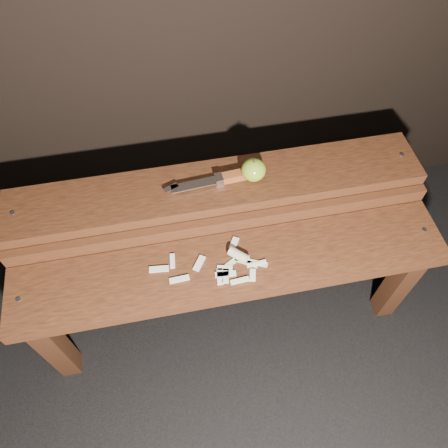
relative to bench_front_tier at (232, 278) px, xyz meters
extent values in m
plane|color=black|center=(0.00, 0.06, -0.35)|extent=(60.00, 60.00, 0.00)
cube|color=#341A0D|center=(-0.54, -0.04, -0.16)|extent=(0.06, 0.06, 0.38)
cube|color=#341A0D|center=(0.54, -0.04, -0.16)|extent=(0.06, 0.06, 0.38)
cube|color=#442110|center=(0.00, 0.01, 0.05)|extent=(1.20, 0.20, 0.04)
cylinder|color=slate|center=(-0.56, 0.01, 0.07)|extent=(0.01, 0.01, 0.00)
cylinder|color=slate|center=(0.56, 0.01, 0.07)|extent=(0.01, 0.01, 0.00)
cube|color=#341A0D|center=(-0.54, 0.26, -0.12)|extent=(0.06, 0.06, 0.46)
cube|color=#341A0D|center=(0.54, 0.26, -0.12)|extent=(0.06, 0.06, 0.46)
cube|color=#442110|center=(0.00, 0.13, 0.09)|extent=(1.20, 0.02, 0.05)
cube|color=#442110|center=(0.00, 0.23, 0.13)|extent=(1.20, 0.18, 0.04)
cylinder|color=slate|center=(-0.56, 0.23, 0.15)|extent=(0.01, 0.01, 0.00)
cylinder|color=slate|center=(0.56, 0.23, 0.15)|extent=(0.01, 0.01, 0.00)
ellipsoid|color=olive|center=(0.11, 0.23, 0.18)|extent=(0.07, 0.07, 0.06)
cylinder|color=#382314|center=(0.11, 0.23, 0.22)|extent=(0.01, 0.01, 0.01)
cube|color=brown|center=(0.07, 0.24, 0.16)|extent=(0.12, 0.04, 0.02)
cube|color=silver|center=(0.01, 0.23, 0.16)|extent=(0.02, 0.03, 0.03)
cube|color=silver|center=(-0.07, 0.23, 0.16)|extent=(0.13, 0.04, 0.00)
cube|color=silver|center=(-0.13, 0.23, 0.16)|extent=(0.05, 0.03, 0.00)
cube|color=beige|center=(-0.16, 0.05, 0.07)|extent=(0.02, 0.04, 0.01)
cube|color=beige|center=(-0.02, -0.03, 0.07)|extent=(0.03, 0.04, 0.01)
cube|color=beige|center=(-0.02, -0.02, 0.07)|extent=(0.06, 0.02, 0.01)
cube|color=beige|center=(0.03, 0.03, 0.07)|extent=(0.04, 0.05, 0.01)
cube|color=beige|center=(0.05, -0.04, 0.07)|extent=(0.02, 0.04, 0.01)
cube|color=beige|center=(-0.15, -0.01, 0.07)|extent=(0.05, 0.02, 0.01)
cube|color=beige|center=(-0.09, 0.03, 0.07)|extent=(0.04, 0.05, 0.01)
cube|color=beige|center=(0.02, 0.07, 0.07)|extent=(0.04, 0.04, 0.01)
cube|color=beige|center=(-0.20, 0.03, 0.07)|extent=(0.05, 0.02, 0.01)
cube|color=beige|center=(0.01, -0.05, 0.07)|extent=(0.05, 0.02, 0.01)
cube|color=beige|center=(-0.04, -0.02, 0.07)|extent=(0.02, 0.05, 0.01)
cube|color=beige|center=(-0.02, 0.00, 0.07)|extent=(0.04, 0.02, 0.01)
cube|color=beige|center=(0.06, 0.00, 0.07)|extent=(0.05, 0.01, 0.01)
cylinder|color=#C9BB8C|center=(0.02, 0.02, 0.08)|extent=(0.06, 0.06, 0.03)
cube|color=#BCC988|center=(0.04, 0.01, 0.07)|extent=(0.06, 0.05, 0.00)
cube|color=#BCC988|center=(0.06, 0.00, 0.07)|extent=(0.06, 0.04, 0.00)
cube|color=#BCC988|center=(0.01, 0.01, 0.07)|extent=(0.06, 0.04, 0.00)
camera|label=1|loc=(-0.13, -0.55, 1.10)|focal=35.00mm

